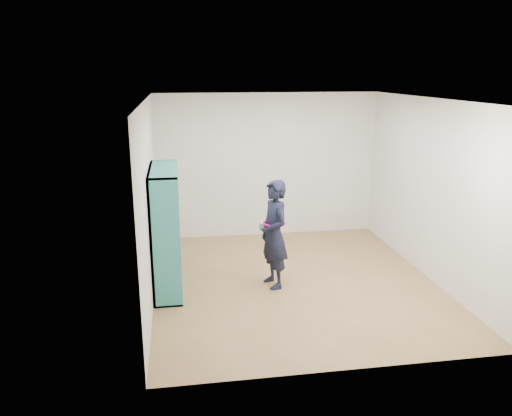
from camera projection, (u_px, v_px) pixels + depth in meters
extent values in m
plane|color=olive|center=(294.00, 282.00, 7.26)|extent=(4.50, 4.50, 0.00)
plane|color=white|center=(298.00, 100.00, 6.57)|extent=(4.50, 4.50, 0.00)
cube|color=beige|center=(149.00, 201.00, 6.61)|extent=(0.02, 4.50, 2.60)
cube|color=beige|center=(431.00, 190.00, 7.22)|extent=(0.02, 4.50, 2.60)
cube|color=beige|center=(267.00, 166.00, 9.05)|extent=(4.00, 0.02, 2.60)
cube|color=beige|center=(351.00, 251.00, 4.77)|extent=(4.00, 0.02, 2.60)
cube|color=teal|center=(165.00, 245.00, 6.25)|extent=(0.38, 0.03, 1.72)
cube|color=teal|center=(167.00, 217.00, 7.45)|extent=(0.38, 0.03, 1.72)
cube|color=teal|center=(169.00, 286.00, 7.08)|extent=(0.38, 1.29, 0.03)
cube|color=teal|center=(163.00, 169.00, 6.63)|extent=(0.38, 1.29, 0.03)
cube|color=teal|center=(153.00, 230.00, 6.83)|extent=(0.03, 1.29, 1.72)
cube|color=teal|center=(166.00, 234.00, 6.66)|extent=(0.35, 0.03, 1.66)
cube|color=teal|center=(166.00, 225.00, 7.05)|extent=(0.35, 0.03, 1.66)
cube|color=teal|center=(168.00, 258.00, 6.96)|extent=(0.35, 1.23, 0.03)
cube|color=teal|center=(166.00, 230.00, 6.85)|extent=(0.35, 1.23, 0.03)
cube|color=teal|center=(165.00, 200.00, 6.74)|extent=(0.35, 1.23, 0.03)
cube|color=beige|center=(170.00, 294.00, 6.67)|extent=(0.24, 0.15, 0.09)
cube|color=black|center=(169.00, 261.00, 6.48)|extent=(0.19, 0.17, 0.24)
cube|color=maroon|center=(168.00, 229.00, 6.37)|extent=(0.19, 0.17, 0.28)
cube|color=silver|center=(166.00, 204.00, 6.33)|extent=(0.24, 0.15, 0.09)
cube|color=navy|center=(171.00, 277.00, 6.98)|extent=(0.19, 0.17, 0.26)
cube|color=brown|center=(169.00, 249.00, 6.87)|extent=(0.19, 0.17, 0.27)
cube|color=#BFB28C|center=(168.00, 226.00, 6.83)|extent=(0.24, 0.15, 0.09)
cube|color=#26594C|center=(166.00, 189.00, 6.64)|extent=(0.19, 0.17, 0.31)
cube|color=beige|center=(171.00, 267.00, 7.38)|extent=(0.19, 0.17, 0.24)
cube|color=black|center=(169.00, 245.00, 7.34)|extent=(0.24, 0.15, 0.06)
cube|color=maroon|center=(168.00, 212.00, 7.15)|extent=(0.19, 0.17, 0.29)
cube|color=silver|center=(167.00, 183.00, 7.03)|extent=(0.19, 0.17, 0.31)
imported|color=black|center=(274.00, 234.00, 6.94)|extent=(0.49, 0.63, 1.54)
torus|color=#A90D69|center=(274.00, 223.00, 6.90)|extent=(0.39, 0.39, 0.04)
cube|color=silver|center=(261.00, 227.00, 6.94)|extent=(0.05, 0.10, 0.13)
cube|color=black|center=(261.00, 227.00, 6.94)|extent=(0.05, 0.10, 0.13)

